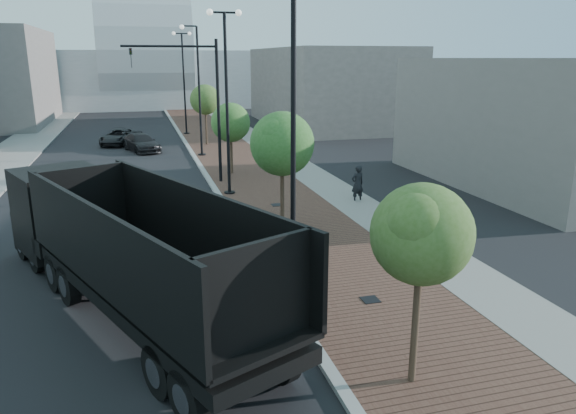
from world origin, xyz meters
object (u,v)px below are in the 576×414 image
object	(u,v)px
dump_truck	(98,241)
white_sedan	(135,215)
pedestrian	(357,184)
dark_car_mid	(118,137)

from	to	relation	value
dump_truck	white_sedan	size ratio (longest dim) A/B	3.06
dump_truck	pedestrian	bearing A→B (deg)	8.46
white_sedan	pedestrian	xyz separation A→B (m)	(10.69, 1.93, 0.21)
dump_truck	pedestrian	xyz separation A→B (m)	(11.76, 7.49, -0.63)
dark_car_mid	pedestrian	world-z (taller)	pedestrian
white_sedan	pedestrian	distance (m)	10.86
dark_car_mid	white_sedan	bearing A→B (deg)	-70.04
pedestrian	dump_truck	bearing A→B (deg)	22.11
white_sedan	dark_car_mid	bearing A→B (deg)	115.50
white_sedan	dark_car_mid	world-z (taller)	white_sedan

